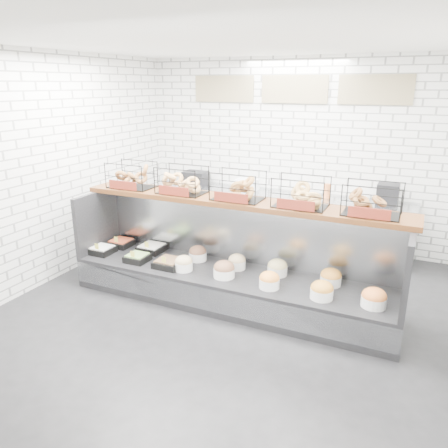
% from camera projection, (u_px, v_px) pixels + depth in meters
% --- Properties ---
extents(ground, '(5.50, 5.50, 0.00)m').
position_uv_depth(ground, '(219.00, 313.00, 5.16)').
color(ground, black).
rests_on(ground, ground).
extents(room_shell, '(5.02, 5.51, 3.01)m').
position_uv_depth(room_shell, '(241.00, 131.00, 5.05)').
color(room_shell, white).
rests_on(room_shell, ground).
extents(display_case, '(4.00, 0.90, 1.20)m').
position_uv_depth(display_case, '(231.00, 276.00, 5.36)').
color(display_case, black).
rests_on(display_case, ground).
extents(bagel_shelf, '(4.10, 0.50, 0.40)m').
position_uv_depth(bagel_shelf, '(237.00, 190.00, 5.19)').
color(bagel_shelf, '#3F200D').
rests_on(bagel_shelf, display_case).
extents(prep_counter, '(4.00, 0.60, 1.20)m').
position_uv_depth(prep_counter, '(283.00, 219.00, 7.12)').
color(prep_counter, '#93969B').
rests_on(prep_counter, ground).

